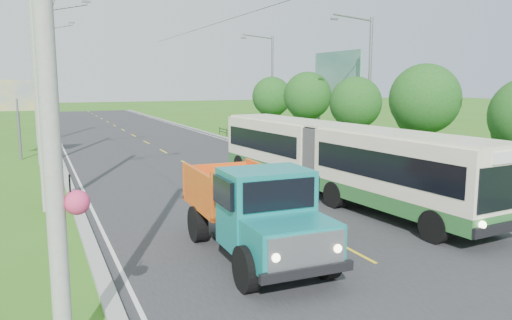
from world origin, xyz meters
TOP-DOWN VIEW (x-y plane):
  - ground at (0.00, 0.00)m, footprint 240.00×240.00m
  - road at (0.00, 20.00)m, footprint 14.00×120.00m
  - curb_left at (-7.20, 20.00)m, footprint 0.40×120.00m
  - curb_right at (7.15, 20.00)m, footprint 0.30×120.00m
  - edge_line_left at (-6.65, 20.00)m, footprint 0.12×120.00m
  - edge_line_right at (6.65, 20.00)m, footprint 0.12×120.00m
  - centre_dash at (0.00, 0.00)m, footprint 0.12×2.20m
  - railing_right at (8.00, 14.00)m, footprint 0.04×40.00m
  - pole_nearest at (-8.24, -3.00)m, footprint 3.51×0.44m
  - pole_near at (-8.26, 9.00)m, footprint 3.51×0.32m
  - pole_mid at (-8.26, 21.00)m, footprint 3.51×0.32m
  - pole_far at (-8.26, 33.00)m, footprint 3.51×0.32m
  - tree_third at (9.86, 8.14)m, footprint 3.60×3.62m
  - tree_fourth at (9.86, 14.14)m, footprint 3.24×3.31m
  - tree_fifth at (9.86, 20.14)m, footprint 3.48×3.52m
  - tree_back at (9.86, 26.14)m, footprint 3.30×3.36m
  - streetlight_mid at (10.64, 14.00)m, footprint 3.02×0.20m
  - streetlight_far at (10.64, 28.00)m, footprint 3.02×0.20m
  - planter_near at (8.60, 6.00)m, footprint 0.64×0.64m
  - planter_mid at (8.60, 14.00)m, footprint 0.64×0.64m
  - planter_far at (8.60, 22.00)m, footprint 0.64×0.64m
  - billboard_left at (-9.50, 24.00)m, footprint 3.00×0.20m
  - billboard_right at (12.30, 20.00)m, footprint 0.24×6.00m
  - bus at (3.43, 6.36)m, footprint 3.95×16.41m
  - dump_truck at (-2.90, 0.90)m, footprint 2.68×6.57m

SIDE VIEW (x-z plane):
  - ground at x=0.00m, z-range 0.00..0.00m
  - road at x=0.00m, z-range 0.00..0.02m
  - edge_line_left at x=-6.65m, z-range 0.02..0.02m
  - edge_line_right at x=6.65m, z-range 0.02..0.02m
  - centre_dash at x=0.00m, z-range 0.02..0.02m
  - curb_right at x=7.15m, z-range 0.00..0.10m
  - curb_left at x=-7.20m, z-range 0.00..0.15m
  - planter_near at x=8.60m, z-range -0.05..0.62m
  - planter_mid at x=8.60m, z-range -0.05..0.62m
  - planter_far at x=8.60m, z-range -0.05..0.62m
  - railing_right at x=8.00m, z-range 0.00..0.60m
  - dump_truck at x=-2.90m, z-range 0.18..2.92m
  - bus at x=3.43m, z-range 0.32..3.45m
  - tree_fourth at x=9.86m, z-range 0.89..6.29m
  - tree_back at x=9.86m, z-range 0.90..6.40m
  - tree_fifth at x=9.86m, z-range 0.95..6.75m
  - billboard_left at x=-9.50m, z-range 1.27..6.47m
  - tree_third at x=9.86m, z-range 0.99..6.99m
  - streetlight_mid at x=10.64m, z-range 0.37..9.44m
  - streetlight_far at x=10.64m, z-range 0.37..9.44m
  - pole_nearest at x=-8.24m, z-range -0.06..9.94m
  - pole_near at x=-8.26m, z-range 0.09..10.09m
  - pole_mid at x=-8.26m, z-range 0.09..10.09m
  - pole_far at x=-8.26m, z-range 0.09..10.09m
  - billboard_right at x=12.30m, z-range 1.69..8.99m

